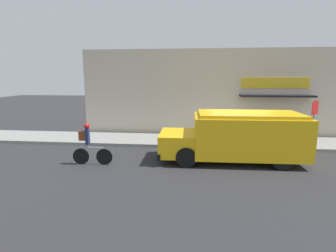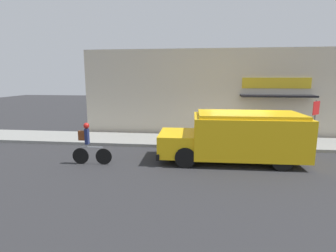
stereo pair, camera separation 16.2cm
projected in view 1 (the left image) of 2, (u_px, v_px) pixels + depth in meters
The scene contains 7 objects.
ground_plane at pixel (237, 150), 12.11m from camera, with size 70.00×70.00×0.00m, color #2B2B2D.
sidewalk at pixel (234, 142), 13.32m from camera, with size 28.00×2.50×0.14m.
storefront at pixel (233, 93), 14.44m from camera, with size 16.82×1.06×4.85m.
school_bus at pixel (238, 136), 10.35m from camera, with size 5.66×2.70×1.95m.
cyclist at pixel (89, 144), 9.95m from camera, with size 1.54×0.22×1.62m.
stop_sign_post at pixel (314, 116), 11.81m from camera, with size 0.45×0.45×2.17m.
trash_bin at pixel (283, 133), 13.01m from camera, with size 0.62×0.62×0.89m.
Camera 1 is at (-1.96, -11.98, 3.30)m, focal length 28.00 mm.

